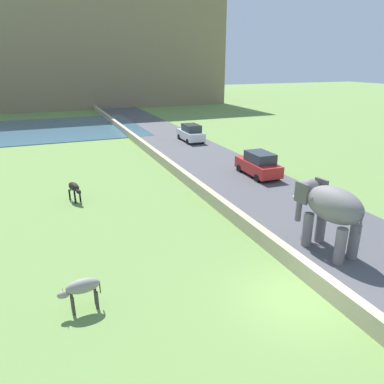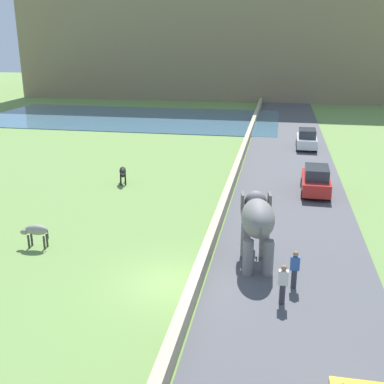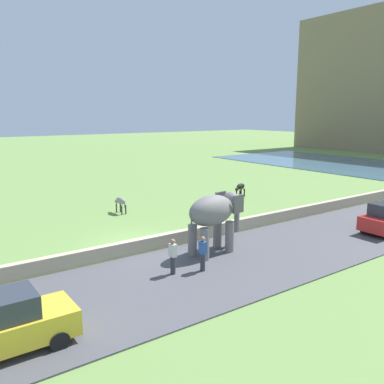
% 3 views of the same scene
% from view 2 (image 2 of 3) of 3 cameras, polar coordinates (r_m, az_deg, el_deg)
% --- Properties ---
extents(ground_plane, '(220.00, 220.00, 0.00)m').
position_cam_2_polar(ground_plane, '(19.47, -2.94, -10.93)').
color(ground_plane, '#6B8E47').
extents(road_surface, '(7.00, 120.00, 0.06)m').
position_cam_2_polar(road_surface, '(37.73, 11.62, 3.33)').
color(road_surface, '#4C4C51').
rests_on(road_surface, ground).
extents(barrier_wall, '(0.40, 110.00, 0.73)m').
position_cam_2_polar(barrier_wall, '(35.82, 5.60, 3.39)').
color(barrier_wall, tan).
rests_on(barrier_wall, ground).
extents(lake, '(36.00, 18.00, 0.08)m').
position_cam_2_polar(lake, '(59.28, -7.45, 8.89)').
color(lake, '#426B84').
rests_on(lake, ground).
extents(hill_distant, '(64.00, 28.00, 24.71)m').
position_cam_2_polar(hill_distant, '(87.63, 4.18, 20.04)').
color(hill_distant, '#897556').
rests_on(hill_distant, ground).
extents(elephant, '(1.74, 3.55, 2.99)m').
position_cam_2_polar(elephant, '(20.32, 7.91, -3.44)').
color(elephant, slate).
rests_on(elephant, ground).
extents(person_beside_elephant, '(0.36, 0.22, 1.63)m').
position_cam_2_polar(person_beside_elephant, '(19.04, 12.32, -9.09)').
color(person_beside_elephant, '#33333D').
rests_on(person_beside_elephant, ground).
extents(person_trailing, '(0.36, 0.22, 1.63)m').
position_cam_2_polar(person_trailing, '(17.91, 10.95, -10.86)').
color(person_trailing, '#33333D').
rests_on(person_trailing, ground).
extents(car_white, '(1.85, 4.03, 1.80)m').
position_cam_2_polar(car_white, '(43.27, 13.72, 6.25)').
color(car_white, white).
rests_on(car_white, ground).
extents(car_red, '(1.88, 4.04, 1.80)m').
position_cam_2_polar(car_red, '(30.74, 14.78, 1.39)').
color(car_red, red).
rests_on(car_red, ground).
extents(cow_grey, '(1.40, 0.49, 1.15)m').
position_cam_2_polar(cow_grey, '(23.33, -18.40, -4.50)').
color(cow_grey, gray).
rests_on(cow_grey, ground).
extents(cow_black, '(0.77, 1.42, 1.15)m').
position_cam_2_polar(cow_black, '(32.14, -8.39, 2.42)').
color(cow_black, black).
rests_on(cow_black, ground).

